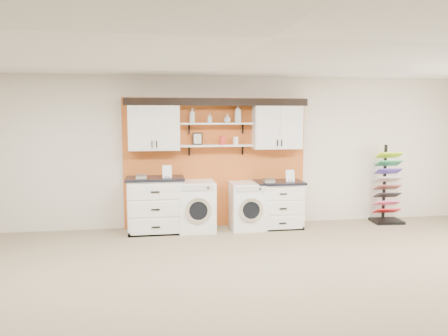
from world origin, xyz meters
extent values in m
plane|color=#87745B|center=(0.00, 0.00, 0.00)|extent=(10.00, 10.00, 0.00)
plane|color=white|center=(0.00, 0.00, 2.80)|extent=(10.00, 10.00, 0.00)
plane|color=beige|center=(0.00, 4.00, 1.40)|extent=(10.00, 0.00, 10.00)
cube|color=#BD5820|center=(0.00, 3.96, 1.20)|extent=(3.40, 0.07, 2.40)
cube|color=white|center=(-1.13, 3.80, 1.88)|extent=(0.90, 0.34, 0.84)
cube|color=white|center=(-1.35, 3.62, 1.88)|extent=(0.42, 0.01, 0.78)
cube|color=white|center=(-0.91, 3.62, 1.88)|extent=(0.42, 0.01, 0.78)
cube|color=white|center=(1.13, 3.80, 1.88)|extent=(0.90, 0.34, 0.84)
cube|color=white|center=(0.91, 3.62, 1.88)|extent=(0.42, 0.01, 0.78)
cube|color=white|center=(1.35, 3.62, 1.88)|extent=(0.42, 0.01, 0.78)
cube|color=white|center=(0.00, 3.80, 1.53)|extent=(1.32, 0.28, 0.03)
cube|color=white|center=(0.00, 3.80, 1.93)|extent=(1.32, 0.28, 0.03)
cube|color=black|center=(0.00, 3.82, 2.33)|extent=(3.30, 0.40, 0.10)
cube|color=black|center=(0.00, 3.63, 2.27)|extent=(3.30, 0.04, 0.04)
cube|color=black|center=(-0.35, 3.85, 1.66)|extent=(0.18, 0.02, 0.22)
cube|color=beige|center=(-0.35, 3.84, 1.66)|extent=(0.14, 0.01, 0.18)
cylinder|color=red|center=(0.10, 3.80, 1.62)|extent=(0.11, 0.11, 0.16)
cylinder|color=silver|center=(0.35, 3.80, 1.61)|extent=(0.10, 0.10, 0.14)
cube|color=white|center=(-1.13, 3.65, 0.48)|extent=(0.95, 0.60, 0.95)
cube|color=black|center=(-1.13, 3.38, 0.04)|extent=(0.95, 0.06, 0.07)
cube|color=black|center=(-1.13, 3.65, 0.97)|extent=(1.01, 0.66, 0.04)
cube|color=white|center=(-1.13, 3.34, 0.78)|extent=(0.87, 0.02, 0.26)
cube|color=white|center=(-1.13, 3.34, 0.48)|extent=(0.87, 0.02, 0.26)
cube|color=white|center=(-1.13, 3.34, 0.17)|extent=(0.87, 0.02, 0.26)
cube|color=white|center=(1.13, 3.65, 0.42)|extent=(0.83, 0.60, 0.83)
cube|color=black|center=(1.13, 3.38, 0.03)|extent=(0.83, 0.06, 0.06)
cube|color=black|center=(1.13, 3.65, 0.85)|extent=(0.89, 0.66, 0.04)
cube|color=white|center=(1.13, 3.34, 0.68)|extent=(0.76, 0.02, 0.23)
cube|color=white|center=(1.13, 3.34, 0.42)|extent=(0.76, 0.02, 0.23)
cube|color=white|center=(1.13, 3.34, 0.15)|extent=(0.76, 0.02, 0.23)
cube|color=white|center=(-0.40, 3.65, 0.45)|extent=(0.65, 0.66, 0.90)
cube|color=silver|center=(-0.40, 3.31, 0.84)|extent=(0.55, 0.02, 0.10)
cylinder|color=silver|center=(-0.40, 3.31, 0.44)|extent=(0.46, 0.05, 0.46)
cylinder|color=black|center=(-0.40, 3.29, 0.44)|extent=(0.32, 0.03, 0.32)
cube|color=white|center=(0.54, 3.65, 0.43)|extent=(0.61, 0.66, 0.86)
cube|color=silver|center=(0.54, 3.31, 0.80)|extent=(0.52, 0.02, 0.09)
cylinder|color=silver|center=(0.54, 3.31, 0.42)|extent=(0.43, 0.05, 0.43)
cylinder|color=black|center=(0.54, 3.29, 0.42)|extent=(0.31, 0.03, 0.31)
cube|color=black|center=(3.32, 3.65, 0.03)|extent=(0.58, 0.50, 0.05)
cube|color=black|center=(3.34, 3.81, 0.78)|extent=(0.05, 0.05, 1.47)
cube|color=red|center=(3.33, 3.67, 0.23)|extent=(0.48, 0.29, 0.13)
cube|color=pink|center=(3.33, 3.67, 0.38)|extent=(0.48, 0.29, 0.13)
cube|color=black|center=(3.33, 3.67, 0.54)|extent=(0.48, 0.29, 0.13)
cube|color=#9B4940|center=(3.33, 3.67, 0.70)|extent=(0.48, 0.29, 0.13)
cube|color=silver|center=(3.33, 3.67, 0.85)|extent=(0.48, 0.29, 0.13)
cube|color=#4A32AF|center=(3.33, 3.67, 1.01)|extent=(0.48, 0.29, 0.13)
cube|color=green|center=(3.33, 3.67, 1.16)|extent=(0.48, 0.29, 0.13)
cube|color=#E1FF1A|center=(3.33, 3.67, 1.32)|extent=(0.48, 0.29, 0.13)
imported|color=silver|center=(-0.45, 3.80, 2.08)|extent=(0.10, 0.10, 0.26)
imported|color=silver|center=(-0.13, 3.80, 2.03)|extent=(0.09, 0.09, 0.17)
imported|color=silver|center=(0.19, 3.80, 2.02)|extent=(0.14, 0.14, 0.16)
imported|color=silver|center=(0.39, 3.80, 2.11)|extent=(0.18, 0.18, 0.33)
camera|label=1|loc=(-1.12, -4.08, 2.07)|focal=35.00mm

